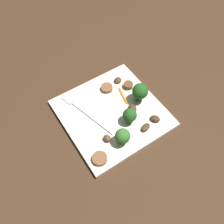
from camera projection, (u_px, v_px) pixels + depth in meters
ground_plane at (112, 114)px, 0.65m from camera, size 1.40×1.40×0.00m
plate at (112, 113)px, 0.65m from camera, size 0.25×0.25×0.01m
fork at (83, 111)px, 0.64m from camera, size 0.18×0.06×0.00m
broccoli_floret_0 at (123, 136)px, 0.57m from camera, size 0.04×0.04×0.05m
broccoli_floret_1 at (140, 91)px, 0.63m from camera, size 0.04×0.04×0.06m
broccoli_floret_2 at (130, 115)px, 0.60m from camera, size 0.04×0.04×0.05m
sausage_slice_0 at (107, 88)px, 0.68m from camera, size 0.05×0.05×0.01m
sausage_slice_1 at (100, 159)px, 0.56m from camera, size 0.05×0.05×0.01m
sausage_slice_2 at (128, 85)px, 0.68m from camera, size 0.03×0.03×0.01m
mushroom_0 at (145, 127)px, 0.61m from camera, size 0.02×0.03×0.01m
mushroom_1 at (155, 119)px, 0.62m from camera, size 0.03×0.03×0.01m
mushroom_2 at (107, 138)px, 0.59m from camera, size 0.02×0.02×0.01m
mushroom_3 at (118, 80)px, 0.69m from camera, size 0.02×0.03×0.01m
mushroom_4 at (133, 108)px, 0.64m from camera, size 0.03×0.03×0.01m
pepper_strip_1 at (123, 96)px, 0.67m from camera, size 0.06×0.02×0.00m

